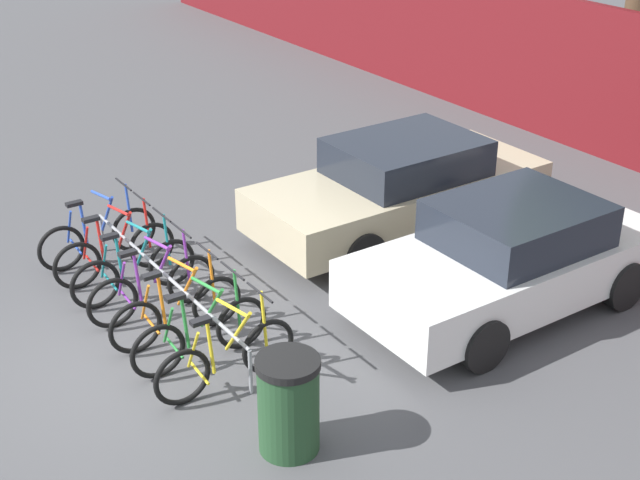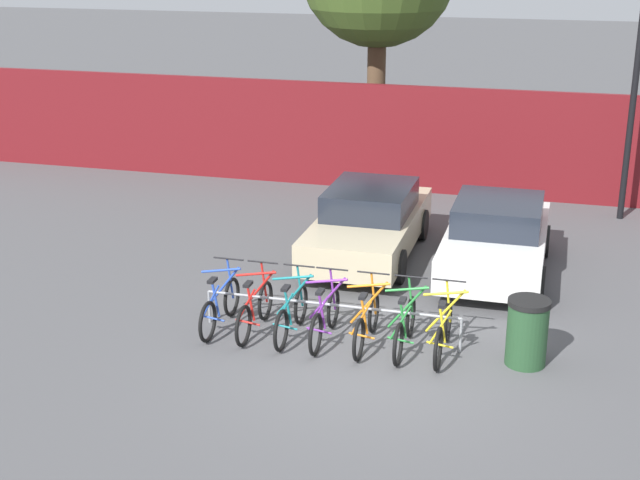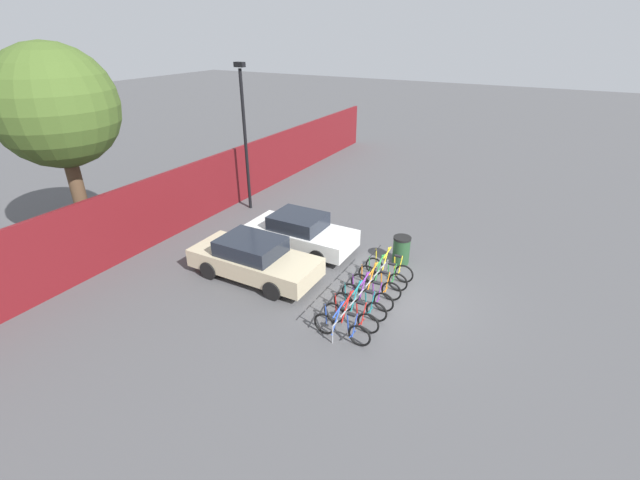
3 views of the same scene
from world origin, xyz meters
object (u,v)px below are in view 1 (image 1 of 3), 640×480
Objects in this scene: car_beige at (401,186)px; bicycle_green at (201,333)px; bicycle_blue at (98,236)px; bicycle_purple at (153,288)px; bicycle_yellow at (226,358)px; trash_bin at (288,404)px; bike_rack at (165,278)px; bicycle_teal at (134,270)px; bicycle_red at (115,252)px; bicycle_orange at (177,311)px; car_white at (510,257)px.

bicycle_green is at bearing -70.13° from car_beige.
bicycle_blue is 1.00× the size of bicycle_purple.
bicycle_yellow is at bearing 0.23° from bicycle_green.
bicycle_green reaches higher than trash_bin.
bicycle_blue is (-1.81, -0.15, -0.11)m from bike_rack.
bicycle_teal reaches higher than trash_bin.
bike_rack is at bearing 7.94° from bicycle_red.
bicycle_blue is at bearing -179.92° from trash_bin.
bicycle_orange is 1.19m from bicycle_yellow.
bicycle_green is 0.38× the size of car_beige.
car_beige is 2.53m from car_white.
trash_bin is (3.64, 0.01, 0.14)m from bicycle_teal.
bicycle_red and bicycle_teal have the same top height.
bicycle_teal is at bearing -127.39° from car_white.
bicycle_red is at bearing 178.46° from bicycle_orange.
bicycle_blue is 1.00× the size of bicycle_green.
bicycle_red is 1.00× the size of bicycle_orange.
bicycle_blue is at bearing -178.71° from bicycle_teal.
trash_bin is (1.23, 0.01, 0.14)m from bicycle_yellow.
bicycle_red and bicycle_purple have the same top height.
bicycle_green is at bearing -179.80° from trash_bin.
bicycle_red is (0.59, 0.00, 0.00)m from bicycle_blue.
car_beige reaches higher than bike_rack.
bicycle_purple is 1.00× the size of bicycle_green.
bicycle_red is at bearing 179.56° from bicycle_purple.
bike_rack is 2.43× the size of bicycle_red.
bicycle_yellow is (3.02, 0.00, 0.00)m from bicycle_red.
bicycle_purple is 0.38× the size of car_beige.
bicycle_red reaches higher than trash_bin.
bicycle_blue is at bearing -179.04° from bicycle_red.
car_beige is at bearing 69.25° from bicycle_blue.
bicycle_green is at bearing 176.13° from bicycle_yellow.
trash_bin is at bearing 1.05° from bicycle_red.
bicycle_orange is 0.38× the size of car_beige.
bicycle_teal is 1.00× the size of bicycle_purple.
bicycle_teal is 0.41× the size of car_white.
car_white is at bearing 57.84° from bike_rack.
bicycle_orange reaches higher than trash_bin.
bicycle_red is 2.43m from bicycle_green.
car_beige is (0.97, 4.05, 0.31)m from bicycle_red.
bicycle_purple is at bearing 0.31° from bicycle_blue.
bicycle_red is at bearing -178.71° from bicycle_teal.
bicycle_green is (0.60, 0.00, 0.00)m from bicycle_orange.
trash_bin is at bearing -78.22° from car_white.
bike_rack is at bearing 70.29° from bicycle_purple.
bicycle_blue is 0.38× the size of car_beige.
bike_rack is at bearing -86.37° from car_beige.
bicycle_red is at bearing -179.77° from bicycle_green.
bicycle_purple is (0.55, 0.00, 0.00)m from bicycle_teal.
bicycle_yellow is at bearing 0.96° from bicycle_red.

